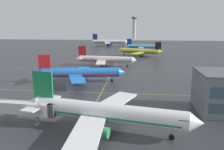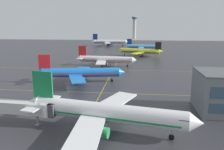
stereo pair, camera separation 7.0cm
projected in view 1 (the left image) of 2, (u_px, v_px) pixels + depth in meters
name	position (u px, v px, depth m)	size (l,w,h in m)	color
airliner_front_gate	(105.00, 112.00, 50.57)	(40.30, 34.27, 12.58)	white
airliner_second_row	(80.00, 73.00, 93.44)	(36.55, 31.18, 11.38)	blue
airliner_third_row	(105.00, 59.00, 129.46)	(35.31, 30.31, 10.97)	white
airliner_far_left_stand	(140.00, 51.00, 168.94)	(33.79, 28.82, 10.68)	yellow
airliner_far_right_stand	(143.00, 46.00, 206.01)	(32.26, 27.53, 10.04)	#5BB7E5
airliner_distant_taxiway	(109.00, 42.00, 248.26)	(40.66, 35.12, 12.66)	white
taxiway_markings	(101.00, 93.00, 79.60)	(138.09, 134.45, 0.01)	yellow
jet_bridge	(23.00, 108.00, 54.07)	(19.47, 4.32, 5.58)	silver
control_tower	(134.00, 25.00, 359.13)	(8.82, 8.82, 35.56)	#ADA89E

